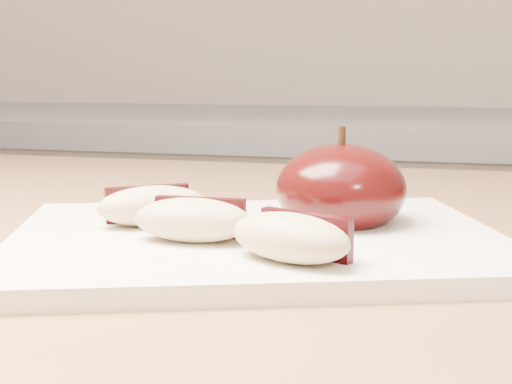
# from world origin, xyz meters

# --- Properties ---
(back_cabinet) EXTENTS (2.40, 0.62, 0.94)m
(back_cabinet) POSITION_xyz_m (0.00, 1.20, 0.47)
(back_cabinet) COLOR silver
(back_cabinet) RESTS_ON ground
(cutting_board) EXTENTS (0.36, 0.31, 0.01)m
(cutting_board) POSITION_xyz_m (0.04, 0.40, 0.91)
(cutting_board) COLOR silver
(cutting_board) RESTS_ON island_counter
(apple_half) EXTENTS (0.10, 0.10, 0.07)m
(apple_half) POSITION_xyz_m (0.09, 0.44, 0.93)
(apple_half) COLOR black
(apple_half) RESTS_ON cutting_board
(apple_wedge_a) EXTENTS (0.08, 0.07, 0.03)m
(apple_wedge_a) POSITION_xyz_m (-0.03, 0.40, 0.92)
(apple_wedge_a) COLOR #CEB382
(apple_wedge_a) RESTS_ON cutting_board
(apple_wedge_b) EXTENTS (0.07, 0.04, 0.03)m
(apple_wedge_b) POSITION_xyz_m (0.02, 0.37, 0.92)
(apple_wedge_b) COLOR #CEB382
(apple_wedge_b) RESTS_ON cutting_board
(apple_wedge_c) EXTENTS (0.08, 0.06, 0.03)m
(apple_wedge_c) POSITION_xyz_m (0.08, 0.34, 0.92)
(apple_wedge_c) COLOR #CEB382
(apple_wedge_c) RESTS_ON cutting_board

